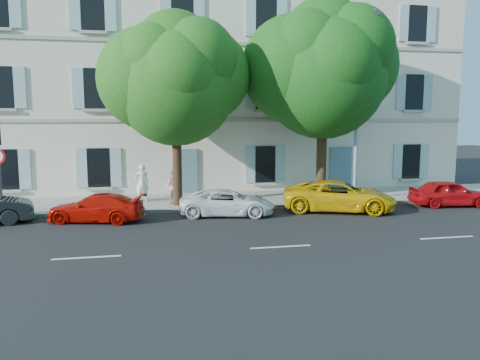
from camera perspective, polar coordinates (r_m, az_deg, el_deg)
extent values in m
plane|color=black|center=(19.05, 1.59, -4.95)|extent=(90.00, 90.00, 0.00)
cube|color=#A09E96|center=(23.31, -0.84, -2.44)|extent=(36.00, 4.50, 0.15)
cube|color=#9E998E|center=(21.21, 0.22, -3.43)|extent=(36.00, 0.16, 0.16)
cube|color=beige|center=(28.69, -2.98, 11.31)|extent=(28.00, 7.00, 12.00)
imported|color=#B50E05|center=(19.64, -17.15, -3.25)|extent=(4.11, 2.49, 1.11)
imported|color=white|center=(19.94, -1.53, -2.74)|extent=(4.28, 2.53, 1.12)
imported|color=#DAAA09|center=(21.29, 12.03, -1.90)|extent=(5.41, 3.81, 1.37)
imported|color=#AD0A0E|center=(24.10, 24.16, -1.47)|extent=(3.80, 1.94, 1.24)
cylinder|color=#3A2819|center=(21.57, -7.67, 1.44)|extent=(0.43, 0.43, 3.40)
ellipsoid|color=#286B1B|center=(21.50, -7.85, 11.40)|extent=(5.44, 5.44, 5.98)
cylinder|color=#3A2819|center=(23.29, 9.89, 2.24)|extent=(0.49, 0.49, 3.72)
ellipsoid|color=#1B5F18|center=(23.28, 10.13, 12.41)|extent=(6.04, 6.04, 6.65)
cylinder|color=#383A3D|center=(22.07, -27.22, 0.39)|extent=(0.10, 0.10, 3.09)
cylinder|color=#383A3D|center=(21.85, -27.21, -0.70)|extent=(0.06, 0.06, 2.31)
cylinder|color=#7293BF|center=(23.13, 14.08, 8.15)|extent=(0.17, 0.17, 8.60)
cylinder|color=#7293BF|center=(22.91, 15.29, 18.96)|extent=(0.21, 1.51, 0.11)
cube|color=#383A3D|center=(22.22, 16.19, 18.87)|extent=(0.30, 0.50, 0.19)
imported|color=white|center=(22.73, -11.87, -0.38)|extent=(0.71, 0.52, 1.80)
imported|color=#D49388|center=(22.00, -8.12, -0.76)|extent=(0.99, 0.91, 1.63)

